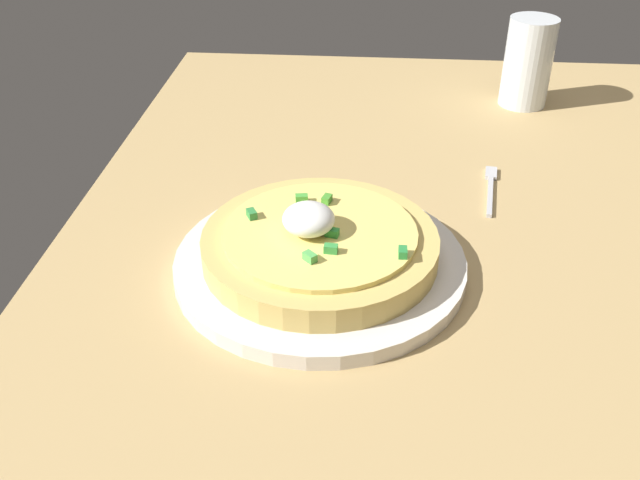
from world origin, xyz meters
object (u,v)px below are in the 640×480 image
(plate, at_px, (320,263))
(fork, at_px, (490,186))
(pizza, at_px, (320,243))
(cup_near, at_px, (527,66))

(plate, xyz_separation_m, fork, (-0.18, 0.19, -0.01))
(plate, height_order, fork, plate)
(plate, xyz_separation_m, pizza, (0.00, -0.00, 0.02))
(pizza, distance_m, fork, 0.27)
(pizza, xyz_separation_m, cup_near, (-0.45, 0.27, 0.03))
(plate, bearing_deg, fork, 133.51)
(pizza, distance_m, cup_near, 0.53)
(fork, bearing_deg, pizza, 141.62)
(pizza, height_order, cup_near, cup_near)
(plate, distance_m, pizza, 0.02)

